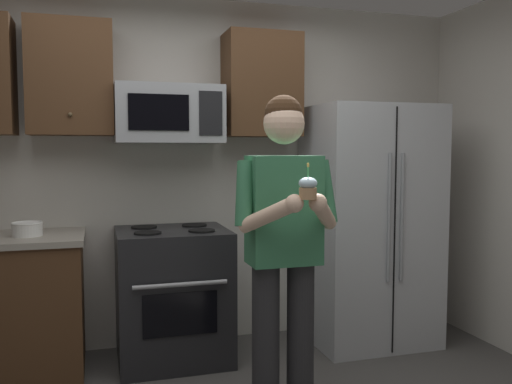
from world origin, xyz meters
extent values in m
cube|color=beige|center=(0.00, 1.75, 1.30)|extent=(4.40, 0.10, 2.60)
cube|color=black|center=(-0.15, 1.36, 0.46)|extent=(0.76, 0.66, 0.92)
cube|color=black|center=(-0.15, 1.02, 0.42)|extent=(0.48, 0.01, 0.28)
cylinder|color=#99999E|center=(-0.15, 1.00, 0.62)|extent=(0.60, 0.03, 0.03)
cylinder|color=black|center=(-0.33, 1.22, 0.93)|extent=(0.18, 0.18, 0.01)
cylinder|color=black|center=(0.03, 1.22, 0.93)|extent=(0.18, 0.18, 0.01)
cylinder|color=black|center=(-0.33, 1.50, 0.93)|extent=(0.18, 0.18, 0.01)
cylinder|color=black|center=(0.03, 1.50, 0.93)|extent=(0.18, 0.18, 0.01)
cube|color=#9EA0A5|center=(-0.15, 1.48, 1.72)|extent=(0.74, 0.40, 0.40)
cube|color=black|center=(-0.24, 1.28, 1.72)|extent=(0.40, 0.01, 0.24)
cube|color=black|center=(0.11, 1.28, 1.72)|extent=(0.16, 0.01, 0.30)
cube|color=#B7BABF|center=(1.35, 1.32, 0.90)|extent=(0.90, 0.72, 1.80)
cylinder|color=gray|center=(1.30, 0.94, 1.00)|extent=(0.02, 0.02, 0.90)
cylinder|color=gray|center=(1.40, 0.94, 1.00)|extent=(0.02, 0.02, 0.90)
cube|color=black|center=(1.35, 0.95, 0.90)|extent=(0.01, 0.01, 1.74)
cube|color=#4C301C|center=(-0.80, 1.53, 1.95)|extent=(0.55, 0.34, 0.76)
sphere|color=brown|center=(-0.80, 1.35, 1.70)|extent=(0.03, 0.03, 0.03)
cube|color=#4C301C|center=(0.55, 1.53, 1.95)|extent=(0.55, 0.34, 0.76)
sphere|color=brown|center=(0.55, 1.35, 1.70)|extent=(0.03, 0.03, 0.03)
cylinder|color=white|center=(-1.08, 1.35, 0.96)|extent=(0.19, 0.19, 0.08)
torus|color=white|center=(-1.08, 1.35, 1.00)|extent=(0.19, 0.19, 0.01)
cylinder|color=#262628|center=(0.21, 0.35, 0.43)|extent=(0.15, 0.15, 0.86)
cylinder|color=#262628|center=(0.41, 0.35, 0.43)|extent=(0.15, 0.15, 0.86)
cube|color=#33724C|center=(0.31, 0.35, 1.15)|extent=(0.38, 0.22, 0.58)
sphere|color=beige|center=(0.31, 0.35, 1.61)|extent=(0.22, 0.22, 0.22)
sphere|color=#382314|center=(0.31, 0.36, 1.66)|extent=(0.20, 0.20, 0.20)
cylinder|color=#33724C|center=(0.08, 0.32, 1.25)|extent=(0.15, 0.18, 0.35)
cylinder|color=beige|center=(0.16, 0.16, 1.15)|extent=(0.26, 0.33, 0.21)
sphere|color=beige|center=(0.25, 0.03, 1.22)|extent=(0.09, 0.09, 0.09)
cylinder|color=#33724C|center=(0.53, 0.32, 1.25)|extent=(0.15, 0.18, 0.35)
cylinder|color=beige|center=(0.46, 0.16, 1.15)|extent=(0.26, 0.33, 0.21)
sphere|color=beige|center=(0.37, 0.03, 1.22)|extent=(0.09, 0.09, 0.09)
cylinder|color=#A87F56|center=(0.31, 0.01, 1.26)|extent=(0.08, 0.08, 0.06)
ellipsoid|color=silver|center=(0.31, 0.01, 1.31)|extent=(0.09, 0.09, 0.06)
cylinder|color=#4CBF66|center=(0.31, 0.01, 1.36)|extent=(0.01, 0.01, 0.06)
ellipsoid|color=#FFD159|center=(0.31, 0.01, 1.40)|extent=(0.01, 0.01, 0.02)
camera|label=1|loc=(-0.65, -2.36, 1.47)|focal=37.88mm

